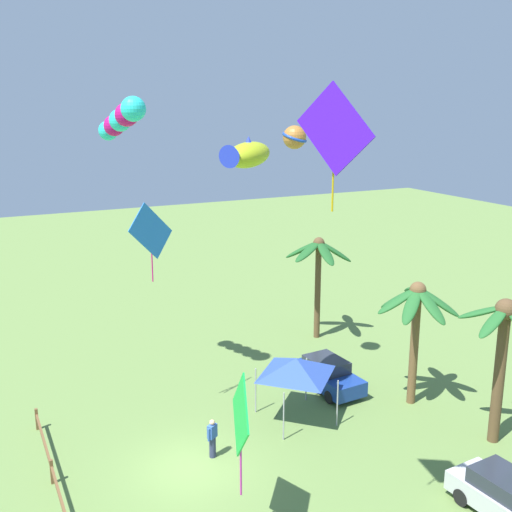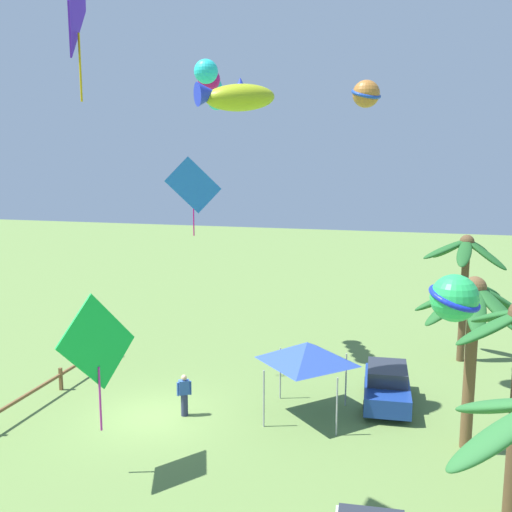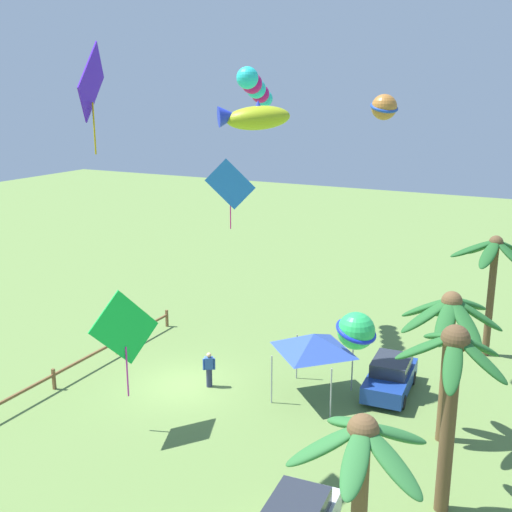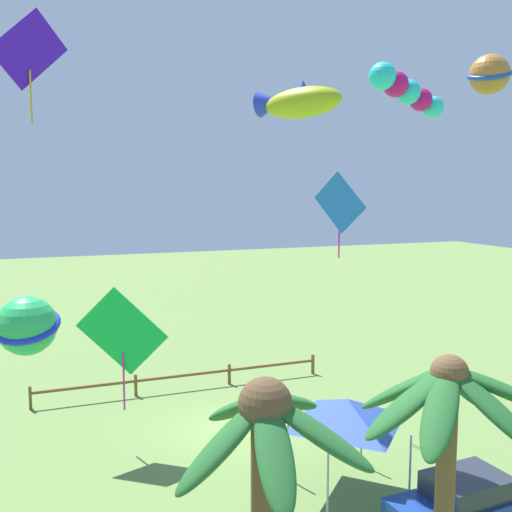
% 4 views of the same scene
% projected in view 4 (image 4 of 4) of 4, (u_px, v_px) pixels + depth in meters
% --- Properties ---
extents(ground_plane, '(120.00, 120.00, 0.00)m').
position_uv_depth(ground_plane, '(237.00, 429.00, 21.68)').
color(ground_plane, olive).
extents(palm_tree_0, '(3.12, 3.39, 6.09)m').
position_uv_depth(palm_tree_0, '(266.00, 482.00, 8.99)').
color(palm_tree_0, brown).
rests_on(palm_tree_0, ground).
extents(palm_tree_3, '(3.82, 3.81, 5.80)m').
position_uv_depth(palm_tree_3, '(448.00, 419.00, 11.21)').
color(palm_tree_3, brown).
rests_on(palm_tree_3, ground).
extents(rail_fence, '(12.88, 0.12, 0.95)m').
position_uv_depth(rail_fence, '(184.00, 377.00, 25.85)').
color(rail_fence, brown).
rests_on(rail_fence, ground).
extents(parked_car_1, '(4.01, 1.96, 1.51)m').
position_uv_depth(parked_car_1, '(463.00, 504.00, 15.17)').
color(parked_car_1, navy).
rests_on(parked_car_1, ground).
extents(spectator_0, '(0.39, 0.48, 1.59)m').
position_uv_depth(spectator_0, '(256.00, 417.00, 20.78)').
color(spectator_0, '#2D3351').
rests_on(spectator_0, ground).
extents(festival_tent, '(2.86, 2.86, 2.85)m').
position_uv_depth(festival_tent, '(347.00, 412.00, 16.94)').
color(festival_tent, '#9E9EA3').
rests_on(festival_tent, ground).
extents(kite_fish_0, '(2.63, 2.91, 1.23)m').
position_uv_depth(kite_fish_0, '(298.00, 102.00, 18.07)').
color(kite_fish_0, '#A4B61C').
extents(kite_diamond_1, '(1.11, 2.15, 3.32)m').
position_uv_depth(kite_diamond_1, '(340.00, 204.00, 22.19)').
color(kite_diamond_1, blue).
extents(kite_diamond_2, '(2.14, 0.92, 3.20)m').
position_uv_depth(kite_diamond_2, '(29.00, 51.00, 16.36)').
color(kite_diamond_2, '#4313CA').
extents(kite_ball_3, '(1.62, 1.63, 1.06)m').
position_uv_depth(kite_ball_3, '(489.00, 75.00, 15.51)').
color(kite_ball_3, '#B46F2D').
extents(kite_ball_4, '(1.34, 1.33, 0.95)m').
position_uv_depth(kite_ball_4, '(27.00, 326.00, 9.31)').
color(kite_ball_4, '#2BBE5B').
extents(kite_diamond_5, '(2.97, 0.89, 4.28)m').
position_uv_depth(kite_diamond_5, '(122.00, 333.00, 19.59)').
color(kite_diamond_5, green).
extents(kite_tube_6, '(3.69, 1.43, 1.94)m').
position_uv_depth(kite_tube_6, '(405.00, 90.00, 22.92)').
color(kite_tube_6, '#25D3CD').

